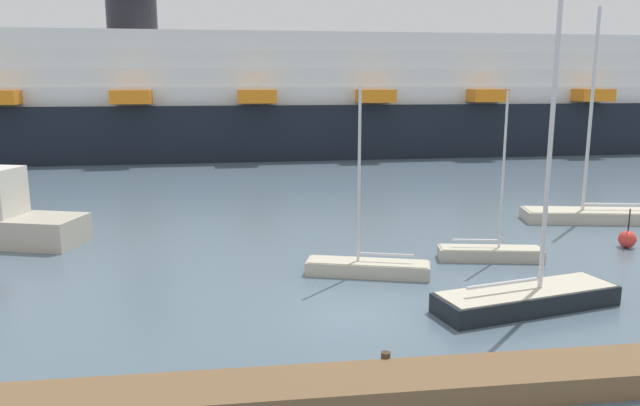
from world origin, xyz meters
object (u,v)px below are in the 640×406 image
sailboat_2 (368,266)px  sailboat_3 (593,212)px  channel_buoy_0 (627,239)px  sailboat_4 (490,251)px  sailboat_0 (527,294)px  cruise_ship (306,101)px

sailboat_2 → sailboat_3: (14.15, 7.53, 0.14)m
sailboat_2 → channel_buoy_0: size_ratio=4.04×
sailboat_3 → channel_buoy_0: 5.33m
sailboat_4 → channel_buoy_0: 7.14m
sailboat_3 → channel_buoy_0: bearing=85.1°
sailboat_0 → sailboat_4: 5.73m
sailboat_0 → sailboat_3: (9.59, 11.82, 0.02)m
channel_buoy_0 → cruise_ship: bearing=104.9°
sailboat_4 → cruise_ship: bearing=105.5°
cruise_ship → sailboat_0: bearing=-88.3°
sailboat_0 → channel_buoy_0: (8.16, 6.68, -0.11)m
sailboat_3 → sailboat_2: bearing=38.8°
sailboat_0 → sailboat_3: 15.22m
sailboat_3 → cruise_ship: (-11.89, 34.17, 4.91)m
sailboat_0 → channel_buoy_0: 10.55m
sailboat_2 → sailboat_4: sailboat_2 is taller
channel_buoy_0 → cruise_ship: size_ratio=0.02×
channel_buoy_0 → cruise_ship: 40.98m
sailboat_0 → sailboat_4: bearing=66.2°
sailboat_3 → sailboat_0: bearing=61.7°
sailboat_3 → cruise_ship: cruise_ship is taller
cruise_ship → sailboat_4: bearing=-86.4°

